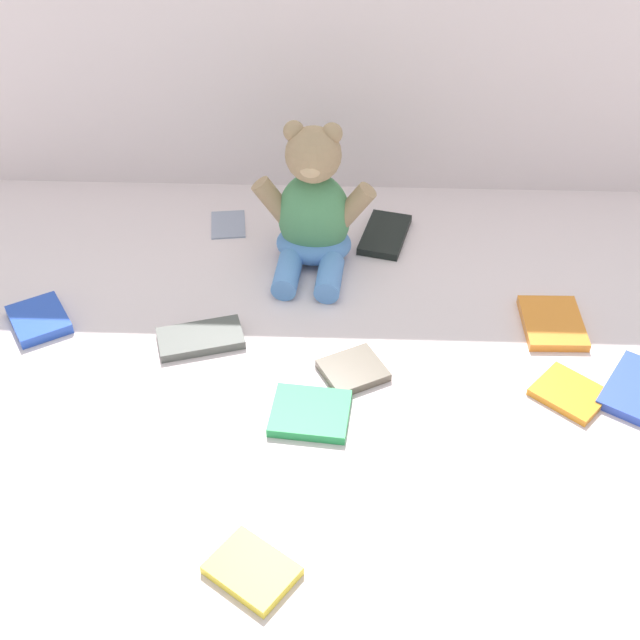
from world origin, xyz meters
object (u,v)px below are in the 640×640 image
at_px(book_case_1, 252,570).
at_px(book_case_4, 310,413).
at_px(book_case_9, 385,235).
at_px(book_case_8, 552,323).
at_px(book_case_7, 228,224).
at_px(teddy_bear, 313,213).
at_px(book_case_0, 570,393).
at_px(book_case_3, 39,319).
at_px(book_case_5, 635,388).
at_px(book_case_6, 353,370).
at_px(book_case_2, 201,338).

height_order(book_case_1, book_case_4, same).
bearing_deg(book_case_9, book_case_8, -28.45).
bearing_deg(book_case_7, book_case_1, -88.51).
distance_m(teddy_bear, book_case_4, 0.41).
relative_size(book_case_0, book_case_3, 0.96).
xyz_separation_m(book_case_0, book_case_7, (-0.58, 0.45, -0.00)).
xyz_separation_m(book_case_5, book_case_7, (-0.68, 0.44, -0.00)).
bearing_deg(book_case_5, book_case_0, -140.04).
height_order(book_case_0, book_case_7, book_case_0).
distance_m(book_case_3, book_case_4, 0.51).
distance_m(teddy_bear, book_case_9, 0.18).
bearing_deg(book_case_0, book_case_9, 74.27).
distance_m(book_case_0, book_case_5, 0.10).
bearing_deg(book_case_4, book_case_6, -27.85).
relative_size(teddy_bear, book_case_5, 1.97).
xyz_separation_m(book_case_0, book_case_2, (-0.59, 0.10, 0.00)).
bearing_deg(book_case_7, book_case_6, -66.47).
distance_m(book_case_6, book_case_9, 0.38).
height_order(book_case_7, book_case_8, book_case_8).
bearing_deg(book_case_8, book_case_4, -151.96).
bearing_deg(book_case_6, book_case_7, -177.23).
distance_m(book_case_2, book_case_9, 0.44).
bearing_deg(book_case_6, book_case_9, 142.82).
relative_size(book_case_0, book_case_6, 1.08).
height_order(teddy_bear, book_case_1, teddy_bear).
bearing_deg(book_case_3, book_case_7, 15.32).
bearing_deg(book_case_7, book_case_3, -140.24).
bearing_deg(book_case_3, book_case_4, -54.95).
relative_size(teddy_bear, book_case_7, 2.90).
relative_size(book_case_3, book_case_7, 1.13).
xyz_separation_m(teddy_bear, book_case_9, (0.13, 0.07, -0.09)).
relative_size(book_case_7, book_case_8, 0.72).
relative_size(book_case_7, book_case_9, 0.67).
xyz_separation_m(book_case_2, book_case_3, (-0.28, 0.04, 0.00)).
distance_m(book_case_2, book_case_3, 0.28).
bearing_deg(book_case_6, book_case_2, -133.19).
xyz_separation_m(book_case_3, book_case_5, (0.97, -0.13, -0.00)).
distance_m(book_case_1, book_case_9, 0.77).
bearing_deg(teddy_bear, book_case_8, -19.10).
relative_size(book_case_4, book_case_6, 1.24).
bearing_deg(book_case_1, book_case_7, -135.47).
height_order(book_case_2, book_case_6, book_case_2).
bearing_deg(book_case_9, book_case_3, -141.06).
bearing_deg(book_case_8, teddy_bear, 155.16).
xyz_separation_m(book_case_1, book_case_9, (0.18, 0.75, 0.00)).
relative_size(book_case_0, book_case_2, 0.73).
bearing_deg(book_case_3, book_case_0, -41.21).
bearing_deg(book_case_3, book_case_8, -30.42).
height_order(book_case_2, book_case_3, book_case_3).
height_order(book_case_4, book_case_5, same).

